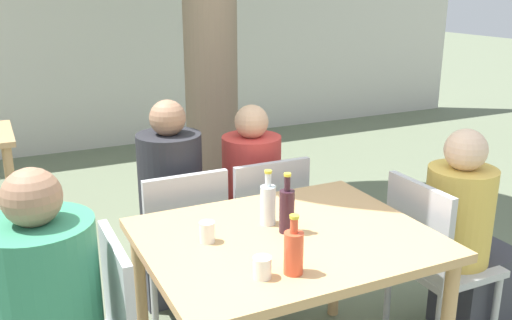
{
  "coord_description": "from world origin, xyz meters",
  "views": [
    {
      "loc": [
        -1.08,
        -1.95,
        1.8
      ],
      "look_at": [
        0.0,
        0.3,
        1.02
      ],
      "focal_mm": 40.0,
      "sensor_mm": 36.0,
      "label": 1
    }
  ],
  "objects_px": {
    "dining_table_front": "(286,254)",
    "drinking_glass_1": "(262,267)",
    "patio_chair_1": "(432,254)",
    "wine_bottle_0": "(287,210)",
    "water_bottle_1": "(268,203)",
    "patio_chair_2": "(181,238)",
    "person_seated_1": "(468,245)",
    "drinking_glass_0": "(207,232)",
    "person_seated_3": "(245,207)",
    "patio_chair_3": "(263,223)",
    "soda_bottle_2": "(294,251)",
    "person_seated_2": "(168,215)"
  },
  "relations": [
    {
      "from": "patio_chair_1",
      "to": "person_seated_3",
      "type": "bearing_deg",
      "value": 31.97
    },
    {
      "from": "patio_chair_2",
      "to": "person_seated_3",
      "type": "distance_m",
      "value": 0.54
    },
    {
      "from": "wine_bottle_0",
      "to": "soda_bottle_2",
      "type": "height_order",
      "value": "wine_bottle_0"
    },
    {
      "from": "dining_table_front",
      "to": "soda_bottle_2",
      "type": "bearing_deg",
      "value": -114.16
    },
    {
      "from": "water_bottle_1",
      "to": "drinking_glass_0",
      "type": "xyz_separation_m",
      "value": [
        -0.31,
        -0.06,
        -0.05
      ]
    },
    {
      "from": "patio_chair_2",
      "to": "patio_chair_3",
      "type": "height_order",
      "value": "same"
    },
    {
      "from": "person_seated_2",
      "to": "soda_bottle_2",
      "type": "xyz_separation_m",
      "value": [
        0.11,
        -1.25,
        0.32
      ]
    },
    {
      "from": "patio_chair_3",
      "to": "water_bottle_1",
      "type": "xyz_separation_m",
      "value": [
        -0.26,
        -0.58,
        0.37
      ]
    },
    {
      "from": "dining_table_front",
      "to": "person_seated_1",
      "type": "relative_size",
      "value": 1.07
    },
    {
      "from": "wine_bottle_0",
      "to": "patio_chair_3",
      "type": "bearing_deg",
      "value": 71.8
    },
    {
      "from": "person_seated_1",
      "to": "soda_bottle_2",
      "type": "distance_m",
      "value": 1.3
    },
    {
      "from": "patio_chair_3",
      "to": "soda_bottle_2",
      "type": "bearing_deg",
      "value": 69.66
    },
    {
      "from": "patio_chair_1",
      "to": "water_bottle_1",
      "type": "height_order",
      "value": "water_bottle_1"
    },
    {
      "from": "dining_table_front",
      "to": "drinking_glass_0",
      "type": "height_order",
      "value": "drinking_glass_0"
    },
    {
      "from": "dining_table_front",
      "to": "person_seated_1",
      "type": "xyz_separation_m",
      "value": [
        1.07,
        -0.0,
        -0.18
      ]
    },
    {
      "from": "patio_chair_1",
      "to": "drinking_glass_1",
      "type": "bearing_deg",
      "value": 104.63
    },
    {
      "from": "person_seated_2",
      "to": "wine_bottle_0",
      "type": "height_order",
      "value": "person_seated_2"
    },
    {
      "from": "drinking_glass_0",
      "to": "patio_chair_3",
      "type": "bearing_deg",
      "value": 48.03
    },
    {
      "from": "water_bottle_1",
      "to": "person_seated_1",
      "type": "bearing_deg",
      "value": -7.26
    },
    {
      "from": "patio_chair_1",
      "to": "drinking_glass_1",
      "type": "xyz_separation_m",
      "value": [
        -1.09,
        -0.28,
        0.31
      ]
    },
    {
      "from": "person_seated_1",
      "to": "person_seated_3",
      "type": "relative_size",
      "value": 0.98
    },
    {
      "from": "water_bottle_1",
      "to": "drinking_glass_1",
      "type": "relative_size",
      "value": 3.1
    },
    {
      "from": "patio_chair_2",
      "to": "person_seated_1",
      "type": "xyz_separation_m",
      "value": [
        1.32,
        -0.72,
        -0.0
      ]
    },
    {
      "from": "person_seated_1",
      "to": "person_seated_3",
      "type": "distance_m",
      "value": 1.26
    },
    {
      "from": "person_seated_1",
      "to": "drinking_glass_1",
      "type": "bearing_deg",
      "value": 102.09
    },
    {
      "from": "drinking_glass_1",
      "to": "patio_chair_3",
      "type": "bearing_deg",
      "value": 63.62
    },
    {
      "from": "patio_chair_3",
      "to": "water_bottle_1",
      "type": "height_order",
      "value": "water_bottle_1"
    },
    {
      "from": "person_seated_2",
      "to": "person_seated_3",
      "type": "distance_m",
      "value": 0.48
    },
    {
      "from": "dining_table_front",
      "to": "person_seated_2",
      "type": "bearing_deg",
      "value": 104.33
    },
    {
      "from": "patio_chair_2",
      "to": "person_seated_2",
      "type": "height_order",
      "value": "person_seated_2"
    },
    {
      "from": "person_seated_1",
      "to": "drinking_glass_1",
      "type": "xyz_separation_m",
      "value": [
        -1.33,
        -0.28,
        0.31
      ]
    },
    {
      "from": "wine_bottle_0",
      "to": "water_bottle_1",
      "type": "relative_size",
      "value": 1.06
    },
    {
      "from": "drinking_glass_1",
      "to": "person_seated_1",
      "type": "bearing_deg",
      "value": 12.09
    },
    {
      "from": "patio_chair_1",
      "to": "drinking_glass_0",
      "type": "relative_size",
      "value": 10.16
    },
    {
      "from": "dining_table_front",
      "to": "patio_chair_1",
      "type": "distance_m",
      "value": 0.85
    },
    {
      "from": "water_bottle_1",
      "to": "patio_chair_2",
      "type": "bearing_deg",
      "value": 111.18
    },
    {
      "from": "dining_table_front",
      "to": "drinking_glass_1",
      "type": "height_order",
      "value": "drinking_glass_1"
    },
    {
      "from": "patio_chair_1",
      "to": "patio_chair_3",
      "type": "height_order",
      "value": "same"
    },
    {
      "from": "patio_chair_3",
      "to": "person_seated_3",
      "type": "distance_m",
      "value": 0.24
    },
    {
      "from": "person_seated_1",
      "to": "wine_bottle_0",
      "type": "relative_size",
      "value": 4.24
    },
    {
      "from": "drinking_glass_0",
      "to": "person_seated_3",
      "type": "bearing_deg",
      "value": 56.79
    },
    {
      "from": "patio_chair_3",
      "to": "wine_bottle_0",
      "type": "bearing_deg",
      "value": 71.8
    },
    {
      "from": "patio_chair_1",
      "to": "person_seated_1",
      "type": "distance_m",
      "value": 0.24
    },
    {
      "from": "patio_chair_1",
      "to": "person_seated_3",
      "type": "relative_size",
      "value": 0.77
    },
    {
      "from": "soda_bottle_2",
      "to": "drinking_glass_1",
      "type": "bearing_deg",
      "value": 170.69
    },
    {
      "from": "patio_chair_3",
      "to": "drinking_glass_1",
      "type": "xyz_separation_m",
      "value": [
        -0.5,
        -1.0,
        0.31
      ]
    },
    {
      "from": "dining_table_front",
      "to": "patio_chair_3",
      "type": "distance_m",
      "value": 0.78
    },
    {
      "from": "water_bottle_1",
      "to": "soda_bottle_2",
      "type": "relative_size",
      "value": 1.08
    },
    {
      "from": "drinking_glass_1",
      "to": "drinking_glass_0",
      "type": "bearing_deg",
      "value": 101.29
    },
    {
      "from": "patio_chair_1",
      "to": "patio_chair_2",
      "type": "distance_m",
      "value": 1.29
    }
  ]
}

